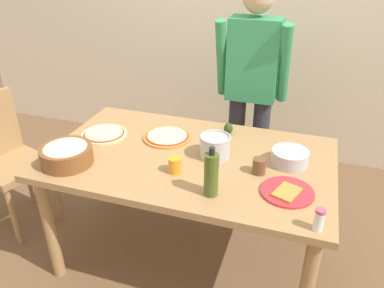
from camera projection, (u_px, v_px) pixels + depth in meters
name	position (u px, v px, depth m)	size (l,w,h in m)	color
ground	(190.00, 255.00, 2.53)	(8.00, 8.00, 0.00)	brown
wall_back	(249.00, 10.00, 3.24)	(5.60, 0.10, 2.60)	beige
dining_table	(189.00, 169.00, 2.21)	(1.60, 0.96, 0.76)	#A37A4C
person_cook	(252.00, 86.00, 2.65)	(0.49, 0.25, 1.62)	#2D2D38
chair_wooden_left	(5.00, 155.00, 2.61)	(0.50, 0.50, 0.95)	#A37A4C
pizza_raw_on_board	(104.00, 134.00, 2.38)	(0.28, 0.28, 0.02)	beige
pizza_cooked_on_tray	(167.00, 137.00, 2.35)	(0.30, 0.30, 0.02)	#C67A33
plate_with_slice	(287.00, 192.00, 1.84)	(0.26, 0.26, 0.02)	red
popcorn_bowl	(66.00, 153.00, 2.06)	(0.28, 0.28, 0.11)	brown
mixing_bowl_steel	(290.00, 157.00, 2.07)	(0.20, 0.20, 0.08)	#B7B7BC
olive_oil_bottle	(211.00, 174.00, 1.79)	(0.07, 0.07, 0.26)	#47561E
steel_pot	(215.00, 146.00, 2.12)	(0.17, 0.17, 0.13)	#B7B7BC
cup_orange	(175.00, 165.00, 1.99)	(0.07, 0.07, 0.09)	orange
cup_small_brown	(259.00, 166.00, 1.98)	(0.07, 0.07, 0.09)	brown
salt_shaker	(319.00, 220.00, 1.59)	(0.04, 0.04, 0.11)	white
avocado	(228.00, 128.00, 2.39)	(0.06, 0.06, 0.07)	#2D4219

